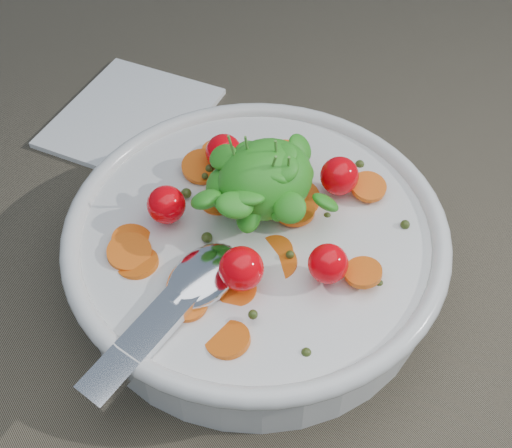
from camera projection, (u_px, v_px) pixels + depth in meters
ground at (235, 289)px, 0.52m from camera, size 6.00×6.00×0.00m
bowl at (256, 243)px, 0.50m from camera, size 0.32×0.29×0.12m
napkin at (132, 117)px, 0.65m from camera, size 0.20×0.20×0.01m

